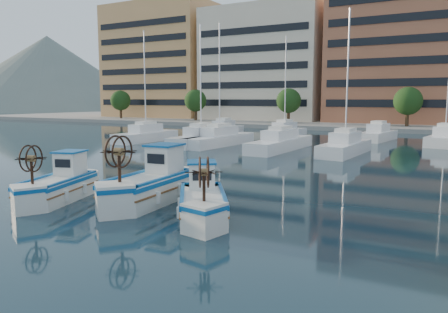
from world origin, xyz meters
The scene contains 6 objects.
ground centered at (0.00, 0.00, 0.00)m, with size 300.00×300.00×0.00m, color #193543.
hill_west centered at (-140.00, 110.00, 0.00)m, with size 180.00×180.00×60.00m, color slate.
yacht_marina centered at (-3.37, 27.33, 0.53)m, with size 37.86×22.33×11.50m.
fishing_boat_a centered at (-4.17, -0.93, 0.73)m, with size 2.87×4.40×2.66m.
fishing_boat_b centered at (-0.35, 0.75, 0.85)m, with size 2.39×5.04×3.09m.
fishing_boat_c centered at (2.93, -0.27, 0.71)m, with size 3.57×4.19×2.57m.
Camera 1 is at (11.50, -14.00, 4.47)m, focal length 35.00 mm.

